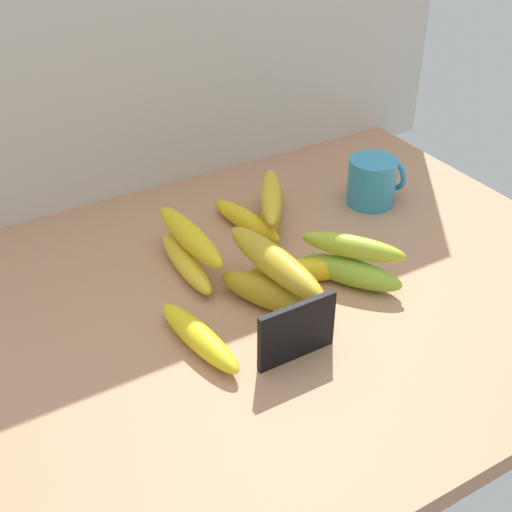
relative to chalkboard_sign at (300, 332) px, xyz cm
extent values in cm
cube|color=tan|center=(-0.46, 12.88, -5.36)|extent=(110.00, 76.00, 3.00)
cube|color=beige|center=(-0.46, 51.88, 28.14)|extent=(130.00, 2.00, 70.00)
cube|color=black|center=(0.00, -0.07, 0.34)|extent=(11.00, 0.80, 8.40)
cube|color=#895F42|center=(0.00, 0.73, -3.56)|extent=(9.90, 1.20, 0.60)
cylinder|color=#3493BE|center=(32.40, 26.28, 0.26)|extent=(8.28, 8.28, 8.24)
torus|color=#3493BE|center=(37.54, 26.28, 0.26)|extent=(1.00, 5.62, 5.62)
ellipsoid|color=yellow|center=(10.13, 12.69, -2.11)|extent=(17.36, 10.49, 3.50)
ellipsoid|color=#8FBA33|center=(15.04, 8.89, -1.86)|extent=(11.54, 14.93, 3.99)
ellipsoid|color=yellow|center=(-4.26, 23.82, -2.17)|extent=(4.37, 17.47, 3.37)
ellipsoid|color=yellow|center=(9.48, 29.63, -2.20)|extent=(6.01, 16.21, 3.31)
ellipsoid|color=gold|center=(14.72, 30.07, -2.18)|extent=(13.60, 16.37, 3.36)
ellipsoid|color=yellow|center=(-10.23, 7.73, -2.10)|extent=(5.72, 16.83, 3.51)
ellipsoid|color=#B3911D|center=(2.19, 10.43, -1.67)|extent=(11.33, 16.20, 4.37)
ellipsoid|color=#A7BB2E|center=(15.70, 9.85, 1.80)|extent=(12.11, 14.10, 3.35)
ellipsoid|color=gold|center=(3.42, 11.29, 2.61)|extent=(5.83, 21.03, 4.19)
ellipsoid|color=yellow|center=(-2.84, 24.96, 1.35)|extent=(4.23, 18.97, 3.67)
ellipsoid|color=gold|center=(13.91, 29.25, 1.20)|extent=(12.16, 17.13, 3.40)
camera|label=1|loc=(-37.95, -53.25, 55.78)|focal=48.07mm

